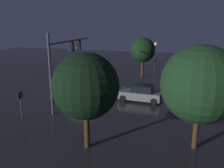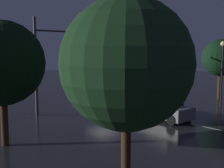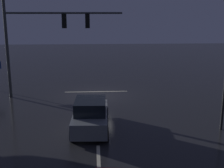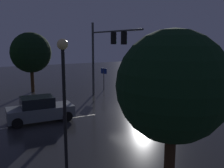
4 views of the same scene
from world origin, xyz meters
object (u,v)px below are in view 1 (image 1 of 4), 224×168
route_sign (20,99)px  tree_right_near (86,86)px  car_approaching (140,93)px  traffic_signal_assembly (64,56)px  tree_right_far (200,84)px  street_lamp_left_kerb (155,56)px  tree_left_far (143,50)px

route_sign → tree_right_near: size_ratio=0.39×
route_sign → car_approaching: bearing=131.4°
traffic_signal_assembly → tree_right_far: (5.04, 11.89, -0.52)m
street_lamp_left_kerb → tree_left_far: (-3.82, -2.27, 0.20)m
car_approaching → traffic_signal_assembly: bearing=-63.1°
tree_right_near → tree_right_far: (-1.96, 6.76, 0.15)m
tree_left_far → tree_right_far: 20.52m
route_sign → traffic_signal_assembly: bearing=155.0°
route_sign → tree_left_far: size_ratio=0.42×
traffic_signal_assembly → tree_right_far: bearing=67.0°
car_approaching → tree_right_far: tree_right_far is taller
traffic_signal_assembly → tree_right_near: size_ratio=1.35×
tree_right_far → street_lamp_left_kerb: bearing=-163.2°
street_lamp_left_kerb → route_sign: street_lamp_left_kerb is taller
car_approaching → street_lamp_left_kerb: size_ratio=0.81×
car_approaching → tree_left_far: (-10.85, -1.78, 3.19)m
route_sign → street_lamp_left_kerb: bearing=148.0°
tree_right_near → traffic_signal_assembly: bearing=-143.7°
car_approaching → street_lamp_left_kerb: 7.65m
car_approaching → tree_right_near: (10.42, -1.59, 3.36)m
route_sign → tree_right_near: 7.99m
street_lamp_left_kerb → car_approaching: bearing=-4.1°
tree_right_near → tree_right_far: tree_right_far is taller
route_sign → tree_left_far: 19.93m
street_lamp_left_kerb → tree_right_far: (15.48, 4.67, 0.51)m
traffic_signal_assembly → route_sign: traffic_signal_assembly is taller
car_approaching → route_sign: size_ratio=1.80×
route_sign → tree_right_near: bearing=69.1°
street_lamp_left_kerb → tree_right_far: tree_right_far is taller
tree_right_near → route_sign: bearing=-110.9°
car_approaching → route_sign: bearing=-48.6°
street_lamp_left_kerb → tree_right_near: size_ratio=0.87×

